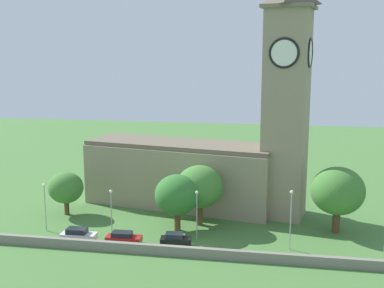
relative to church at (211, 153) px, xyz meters
The scene contains 14 objects.
ground_plane 9.58m from the church, 97.91° to the right, with size 200.00×200.00×0.00m, color #477538.
church is the anchor object (origin of this frame).
quay_barrier 21.74m from the church, 91.11° to the right, with size 54.33×0.70×1.28m, color gray.
car_white 24.90m from the church, 131.08° to the right, with size 4.83×2.27×1.91m.
car_red 21.34m from the church, 118.21° to the right, with size 4.77×2.20×1.65m.
car_black 18.84m from the church, 97.87° to the right, with size 4.21×2.41×1.73m.
streetlamp_west_end 26.47m from the church, 146.01° to the right, with size 0.44×0.44×6.96m.
streetlamp_west_mid 19.41m from the church, 128.76° to the right, with size 0.44×0.44×6.58m.
streetlamp_central 14.76m from the church, 89.69° to the right, with size 0.44×0.44×6.84m.
streetlamp_east_mid 20.29m from the church, 51.18° to the right, with size 0.44×0.44×7.93m.
tree_by_tower 20.86m from the church, 22.81° to the right, with size 7.47×7.47×9.44m.
tree_riverside_west 23.45m from the church, 161.49° to the right, with size 5.42×5.42×6.79m.
tree_riverside_east 12.28m from the church, 106.02° to the right, with size 6.38×6.38×8.17m.
tree_churchyard 8.97m from the church, 93.33° to the right, with size 6.91×6.91×8.94m.
Camera 1 is at (10.85, -58.84, 25.06)m, focal length 45.97 mm.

